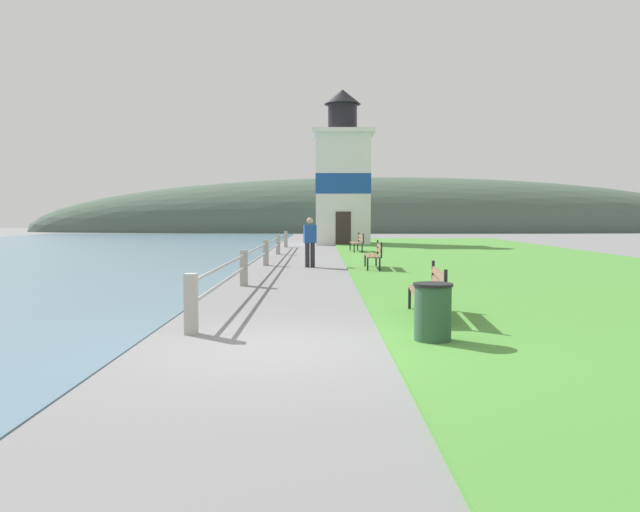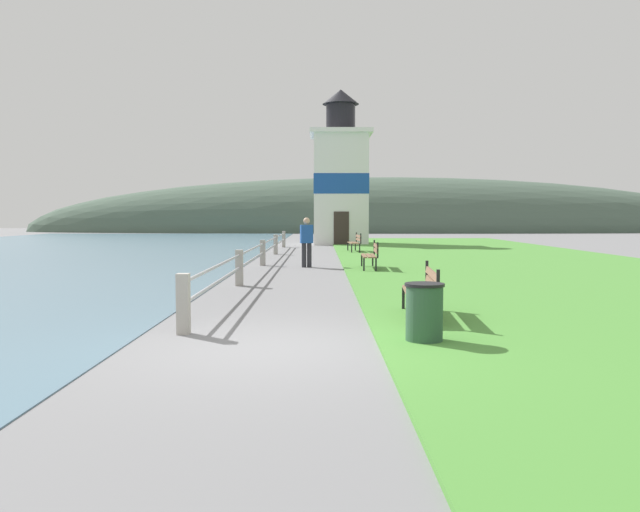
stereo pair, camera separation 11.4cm
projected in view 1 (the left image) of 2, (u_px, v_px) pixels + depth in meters
The scene contains 10 objects.
ground_plane at pixel (278, 348), 8.23m from camera, with size 160.00×160.00×0.00m, color slate.
grass_verge at pixel (500, 261), 23.81m from camera, with size 12.00×46.84×0.06m.
seawall_railing at pixel (266, 250), 21.93m from camera, with size 0.18×25.72×0.90m.
park_bench_near at pixel (430, 289), 10.37m from camera, with size 0.62×1.95×0.94m.
park_bench_midway at pixel (375, 254), 20.01m from camera, with size 0.53×1.89×0.94m.
park_bench_far at pixel (358, 241), 29.56m from camera, with size 0.58×1.79×0.94m.
lighthouse at pixel (342, 179), 38.20m from camera, with size 3.73×3.73×9.42m.
person_strolling at pixel (310, 240), 21.15m from camera, with size 0.45×0.31×1.69m.
trash_bin at pixel (432, 314), 8.44m from camera, with size 0.54×0.54×0.84m.
distant_hillside at pixel (387, 232), 69.33m from camera, with size 80.00×16.00×12.00m.
Camera 1 is at (0.56, -8.13, 1.75)m, focal length 35.00 mm.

